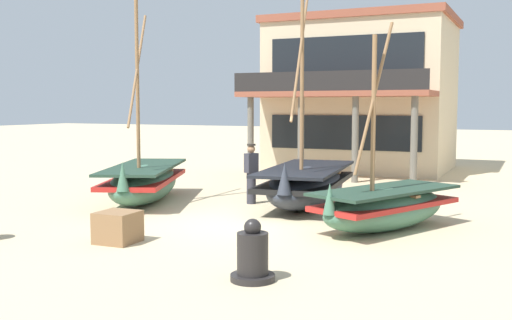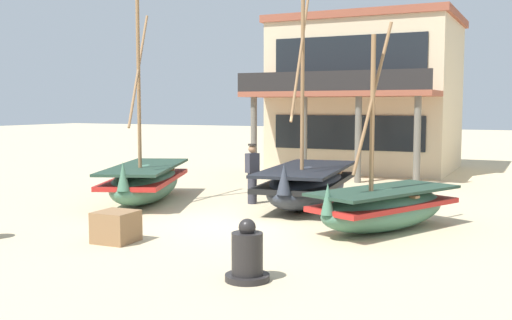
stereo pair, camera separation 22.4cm
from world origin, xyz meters
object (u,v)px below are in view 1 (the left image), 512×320
(fishing_boat_centre_large, at_px, (306,184))
(fisherman_by_hull, at_px, (251,174))
(cargo_crate, at_px, (118,227))
(harbor_building_main, at_px, (362,94))
(capstan_winch, at_px, (253,256))
(fishing_boat_far_right, at_px, (385,207))
(fishing_boat_near_left, at_px, (144,181))

(fishing_boat_centre_large, xyz_separation_m, fisherman_by_hull, (-1.55, -0.22, 0.23))
(cargo_crate, bearing_deg, harbor_building_main, 87.64)
(capstan_winch, height_order, cargo_crate, capstan_winch)
(fishing_boat_centre_large, bearing_deg, fisherman_by_hull, -171.95)
(capstan_winch, bearing_deg, harbor_building_main, 99.62)
(fishing_boat_far_right, height_order, harbor_building_main, harbor_building_main)
(capstan_winch, bearing_deg, fisherman_by_hull, 115.57)
(fishing_boat_near_left, bearing_deg, fishing_boat_far_right, -7.96)
(fisherman_by_hull, distance_m, cargo_crate, 5.54)
(fishing_boat_far_right, bearing_deg, cargo_crate, -142.57)
(fisherman_by_hull, relative_size, harbor_building_main, 0.21)
(fisherman_by_hull, xyz_separation_m, capstan_winch, (3.23, -6.76, -0.45))
(fishing_boat_near_left, bearing_deg, fishing_boat_centre_large, 15.28)
(fishing_boat_centre_large, distance_m, fishing_boat_far_right, 3.47)
(fisherman_by_hull, bearing_deg, cargo_crate, -93.68)
(fisherman_by_hull, bearing_deg, capstan_winch, -64.43)
(cargo_crate, xyz_separation_m, harbor_building_main, (0.66, 16.02, 2.92))
(cargo_crate, height_order, harbor_building_main, harbor_building_main)
(fishing_boat_centre_large, xyz_separation_m, capstan_winch, (1.68, -6.98, -0.22))
(capstan_winch, bearing_deg, fishing_boat_centre_large, 103.54)
(fishing_boat_centre_large, bearing_deg, fishing_boat_far_right, -39.76)
(fishing_boat_near_left, relative_size, capstan_winch, 5.88)
(fishing_boat_near_left, xyz_separation_m, capstan_winch, (6.15, -5.76, -0.20))
(capstan_winch, distance_m, cargo_crate, 3.80)
(fishing_boat_far_right, relative_size, cargo_crate, 6.03)
(fishing_boat_centre_large, height_order, harbor_building_main, fishing_boat_centre_large)
(fishing_boat_far_right, distance_m, fisherman_by_hull, 4.69)
(fisherman_by_hull, height_order, harbor_building_main, harbor_building_main)
(fishing_boat_centre_large, xyz_separation_m, fishing_boat_far_right, (2.67, -2.22, -0.09))
(fishing_boat_centre_large, xyz_separation_m, cargo_crate, (-1.91, -5.73, -0.29))
(cargo_crate, bearing_deg, fishing_boat_centre_large, 71.57)
(fishing_boat_centre_large, height_order, fishing_boat_far_right, fishing_boat_centre_large)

